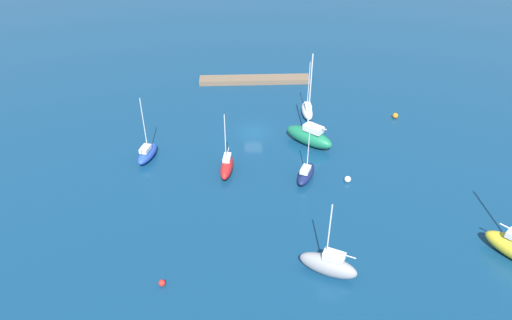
{
  "coord_description": "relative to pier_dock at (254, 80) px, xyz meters",
  "views": [
    {
      "loc": [
        2.0,
        56.39,
        34.07
      ],
      "look_at": [
        0.0,
        9.13,
        1.5
      ],
      "focal_mm": 32.34,
      "sensor_mm": 36.0,
      "label": 1
    }
  ],
  "objects": [
    {
      "name": "mooring_buoy_red",
      "position": [
        10.37,
        44.18,
        -0.07
      ],
      "size": [
        0.65,
        0.65,
        0.65
      ],
      "primitive_type": "sphere",
      "color": "red",
      "rests_on": "water"
    },
    {
      "name": "mooring_buoy_white",
      "position": [
        -10.2,
        29.06,
        0.0
      ],
      "size": [
        0.8,
        0.8,
        0.8
      ],
      "primitive_type": "sphere",
      "color": "white",
      "rests_on": "water"
    },
    {
      "name": "sailboat_green_far_south",
      "position": [
        -6.68,
        20.32,
        0.89
      ],
      "size": [
        6.93,
        6.59,
        12.88
      ],
      "rotation": [
        0.0,
        0.0,
        5.55
      ],
      "color": "#19724C",
      "rests_on": "water"
    },
    {
      "name": "sailboat_blue_inner_mooring",
      "position": [
        14.87,
        22.9,
        0.42
      ],
      "size": [
        2.91,
        5.06,
        8.63
      ],
      "rotation": [
        0.0,
        0.0,
        4.44
      ],
      "color": "#2347B2",
      "rests_on": "water"
    },
    {
      "name": "sailboat_red_lone_south",
      "position": [
        4.49,
        26.44,
        0.55
      ],
      "size": [
        2.1,
        5.17,
        8.37
      ],
      "rotation": [
        0.0,
        0.0,
        1.44
      ],
      "color": "red",
      "rests_on": "water"
    },
    {
      "name": "water",
      "position": [
        0.83,
        16.93,
        -0.4
      ],
      "size": [
        160.0,
        160.0,
        0.0
      ],
      "primitive_type": "plane",
      "color": "navy",
      "rests_on": "ground"
    },
    {
      "name": "sailboat_navy_by_breakwater",
      "position": [
        -5.19,
        28.2,
        0.36
      ],
      "size": [
        3.42,
        4.93,
        6.83
      ],
      "rotation": [
        0.0,
        0.0,
        4.29
      ],
      "color": "#141E4C",
      "rests_on": "water"
    },
    {
      "name": "pier_dock",
      "position": [
        0.0,
        0.0,
        0.0
      ],
      "size": [
        18.89,
        2.77,
        0.8
      ],
      "primitive_type": "cube",
      "color": "brown",
      "rests_on": "ground"
    },
    {
      "name": "sailboat_gray_center_basin",
      "position": [
        -5.31,
        43.35,
        0.79
      ],
      "size": [
        5.83,
        4.1,
        8.44
      ],
      "rotation": [
        0.0,
        0.0,
        5.82
      ],
      "color": "gray",
      "rests_on": "water"
    },
    {
      "name": "mooring_buoy_orange",
      "position": [
        -20.61,
        13.66,
        0.01
      ],
      "size": [
        0.82,
        0.82,
        0.82
      ],
      "primitive_type": "sphere",
      "color": "orange",
      "rests_on": "water"
    },
    {
      "name": "sailboat_white_off_beacon",
      "position": [
        -7.46,
        12.39,
        0.5
      ],
      "size": [
        1.58,
        4.92,
        8.53
      ],
      "rotation": [
        0.0,
        0.0,
        4.72
      ],
      "color": "white",
      "rests_on": "water"
    }
  ]
}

